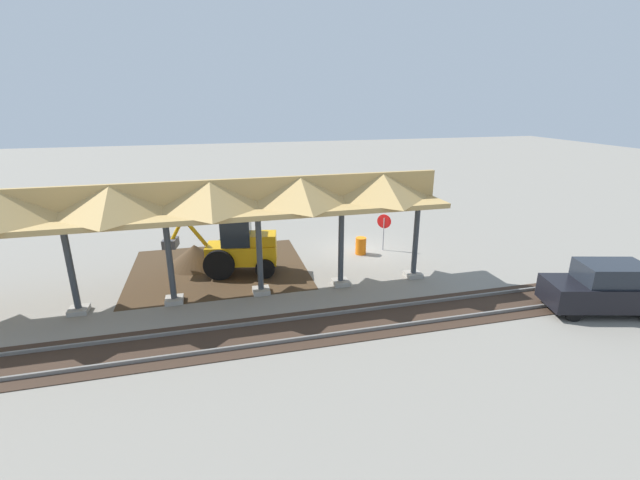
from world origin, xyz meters
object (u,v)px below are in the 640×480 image
object	(u,v)px
backhoe	(238,247)
distant_parked_car	(605,288)
stop_sign	(384,225)
traffic_barrel	(361,246)

from	to	relation	value
backhoe	distant_parked_car	distance (m)	15.10
stop_sign	distant_parked_car	world-z (taller)	stop_sign
stop_sign	traffic_barrel	size ratio (longest dim) A/B	2.22
stop_sign	backhoe	bearing A→B (deg)	9.39
traffic_barrel	stop_sign	bearing A→B (deg)	-168.42
backhoe	traffic_barrel	size ratio (longest dim) A/B	5.78
distant_parked_car	traffic_barrel	distance (m)	10.80
stop_sign	backhoe	size ratio (longest dim) A/B	0.38
backhoe	distant_parked_car	size ratio (longest dim) A/B	1.15
stop_sign	traffic_barrel	xyz separation A→B (m)	(1.37, 0.28, -0.97)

